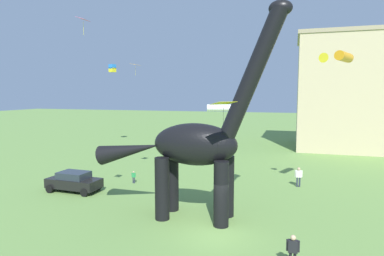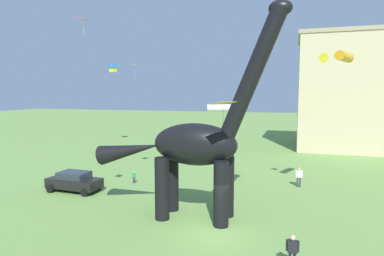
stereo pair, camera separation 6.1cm
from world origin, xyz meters
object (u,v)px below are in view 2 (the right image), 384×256
(person_vendor_side, at_px, (299,175))
(kite_trailing, at_px, (220,108))
(person_near_flyer, at_px, (134,176))
(person_watching_child, at_px, (292,249))
(dinosaur_sculpture, at_px, (194,144))
(kite_near_high, at_px, (113,68))
(kite_far_right, at_px, (223,103))
(parked_sedan_left, at_px, (74,181))
(kite_apex, at_px, (83,19))
(kite_high_left, at_px, (136,65))
(kite_far_left, at_px, (340,57))

(person_vendor_side, height_order, kite_trailing, kite_trailing)
(person_near_flyer, xyz_separation_m, person_vendor_side, (13.38, 2.98, 0.34))
(person_watching_child, bearing_deg, person_near_flyer, 118.98)
(dinosaur_sculpture, relative_size, kite_near_high, 11.64)
(dinosaur_sculpture, distance_m, person_near_flyer, 10.11)
(dinosaur_sculpture, relative_size, person_watching_child, 8.27)
(kite_trailing, bearing_deg, kite_far_right, -76.99)
(parked_sedan_left, xyz_separation_m, kite_apex, (5.00, -5.29, 10.84))
(kite_high_left, distance_m, kite_near_high, 19.84)
(person_watching_child, height_order, kite_apex, kite_apex)
(kite_high_left, height_order, kite_trailing, kite_high_left)
(person_near_flyer, distance_m, kite_far_left, 18.30)
(person_vendor_side, xyz_separation_m, kite_trailing, (-8.63, 8.95, 5.01))
(kite_near_high, relative_size, kite_far_right, 0.77)
(person_watching_child, height_order, kite_trailing, kite_trailing)
(person_vendor_side, xyz_separation_m, kite_near_high, (-25.26, 14.14, 10.19))
(kite_far_right, bearing_deg, parked_sedan_left, 158.78)
(kite_apex, xyz_separation_m, kite_near_high, (-13.54, 25.91, -0.48))
(dinosaur_sculpture, xyz_separation_m, kite_far_right, (2.31, -2.51, 2.55))
(person_near_flyer, distance_m, person_vendor_side, 13.71)
(dinosaur_sculpture, bearing_deg, parked_sedan_left, -167.98)
(kite_near_high, xyz_separation_m, kite_far_right, (21.35, -25.60, -4.06))
(kite_trailing, distance_m, kite_far_left, 16.93)
(parked_sedan_left, relative_size, person_near_flyer, 4.08)
(person_near_flyer, height_order, kite_trailing, kite_trailing)
(parked_sedan_left, distance_m, person_near_flyer, 4.85)
(kite_near_high, bearing_deg, kite_trailing, -17.33)
(kite_far_left, xyz_separation_m, kite_far_right, (-6.23, -8.14, -2.93))
(person_vendor_side, distance_m, kite_far_right, 13.57)
(dinosaur_sculpture, relative_size, parked_sedan_left, 2.96)
(dinosaur_sculpture, distance_m, kite_far_left, 11.60)
(person_watching_child, distance_m, kite_far_left, 13.90)
(kite_trailing, relative_size, kite_near_high, 2.69)
(parked_sedan_left, bearing_deg, person_watching_child, -20.98)
(parked_sedan_left, bearing_deg, kite_high_left, 58.00)
(person_near_flyer, distance_m, kite_near_high, 23.35)
(person_vendor_side, distance_m, kite_apex, 19.74)
(kite_trailing, bearing_deg, person_watching_child, -69.79)
(kite_apex, distance_m, kite_trailing, 21.70)
(kite_far_right, bearing_deg, person_watching_child, -29.54)
(person_vendor_side, height_order, person_watching_child, person_vendor_side)
(kite_high_left, bearing_deg, kite_far_left, -5.18)
(kite_far_right, bearing_deg, person_near_flyer, 138.15)
(person_vendor_side, bearing_deg, kite_near_high, 21.11)
(kite_far_left, bearing_deg, kite_high_left, 174.82)
(person_watching_child, relative_size, kite_far_right, 1.08)
(dinosaur_sculpture, relative_size, kite_apex, 13.31)
(dinosaur_sculpture, height_order, kite_trailing, dinosaur_sculpture)
(kite_apex, bearing_deg, kite_high_left, 100.75)
(kite_high_left, bearing_deg, kite_near_high, 126.06)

